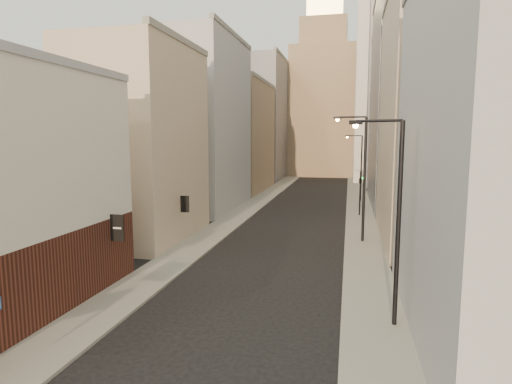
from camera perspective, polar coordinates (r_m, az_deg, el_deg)
name	(u,v)px	position (r m, az deg, el deg)	size (l,w,h in m)	color
sidewalk_left	(268,195)	(63.72, 1.63, -0.36)	(3.00, 140.00, 0.15)	gray
sidewalk_right	(358,197)	(62.65, 13.40, -0.69)	(3.00, 140.00, 0.15)	gray
left_bldg_beige	(140,144)	(37.26, -15.24, 6.16)	(8.00, 12.00, 16.00)	#C1AA90
left_bldg_grey	(203,125)	(52.00, -7.08, 8.82)	(8.00, 16.00, 20.00)	#A4A5AA
left_bldg_tan	(241,138)	(69.22, -2.08, 7.25)	(8.00, 18.00, 17.00)	#8E7254
left_bldg_wingrid	(265,120)	(88.80, 1.16, 9.53)	(8.00, 20.00, 24.00)	gray
right_bldg_beige	(437,119)	(37.71, 23.01, 8.89)	(8.00, 16.00, 20.00)	#C1AA90
right_bldg_wingrid	(407,102)	(57.63, 19.46, 11.30)	(8.00, 20.00, 26.00)	gray
highrise	(425,42)	(87.69, 21.57, 18.05)	(21.00, 23.00, 51.20)	gray
clock_tower	(323,97)	(99.66, 8.91, 12.45)	(14.00, 14.00, 44.90)	#8E7254
white_tower	(378,83)	(85.78, 15.91, 13.76)	(8.00, 8.00, 41.50)	silver
streetlamp_near	(393,211)	(19.87, 17.84, -2.42)	(2.37, 0.98, 9.37)	black
streetlamp_mid	(361,171)	(35.49, 13.86, 2.70)	(2.69, 0.49, 10.26)	black
streetlamp_far	(360,164)	(58.19, 13.64, 3.63)	(2.30, 0.64, 8.84)	black
traffic_light_right	(360,182)	(47.56, 13.75, 1.31)	(0.62, 0.57, 5.00)	black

